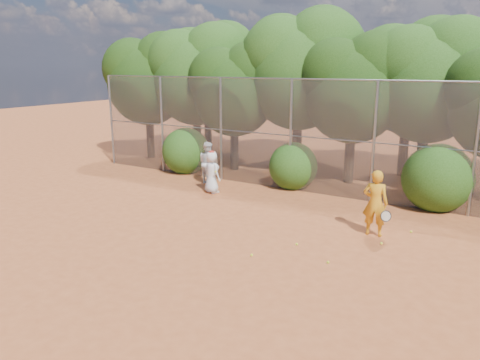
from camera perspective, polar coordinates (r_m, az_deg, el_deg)
The scene contains 22 objects.
ground at distance 11.92m, azimuth -2.15°, elevation -8.25°, with size 80.00×80.00×0.00m, color #A95026.
fence_back at distance 16.60m, azimuth 8.94°, elevation 5.31°, with size 20.05×0.09×4.03m.
tree_0 at distance 23.21m, azimuth -11.04°, elevation 12.32°, with size 4.38×3.81×6.00m.
tree_1 at distance 22.02m, azimuth -5.20°, elevation 13.04°, with size 4.64×4.03×6.35m.
tree_2 at distance 20.05m, azimuth -0.52°, elevation 11.35°, with size 3.99×3.47×5.47m.
tree_3 at distance 19.75m, azimuth 7.45°, elevation 13.55°, with size 4.89×4.26×6.70m.
tree_4 at distance 18.31m, azimuth 13.87°, elevation 11.24°, with size 4.19×3.64×5.73m.
tree_5 at distance 18.49m, azimuth 22.26°, elevation 11.55°, with size 4.51×3.92×6.17m.
tree_9 at distance 24.47m, azimuth -3.86°, elevation 13.56°, with size 4.83×4.20×6.62m.
tree_10 at distance 22.16m, azimuth 7.44°, elevation 14.19°, with size 5.15×4.48×7.06m.
tree_11 at distance 20.25m, azimuth 20.22°, elevation 12.18°, with size 4.64×4.03×6.35m.
bush_0 at distance 19.97m, azimuth -6.63°, elevation 3.78°, with size 2.00×2.00×2.00m, color #1F4511.
bush_1 at distance 17.42m, azimuth 6.50°, elevation 1.95°, with size 1.80×1.80×1.80m, color #1F4511.
bush_2 at distance 16.00m, azimuth 22.97°, elevation 0.57°, with size 2.20×2.20×2.20m, color #1F4511.
player_yellow at distance 12.99m, azimuth 16.17°, elevation -2.71°, with size 0.85×0.58×1.80m.
player_teen at distance 16.68m, azimuth -3.45°, elevation 0.99°, with size 0.86×0.70×1.54m.
player_white at distance 18.01m, azimuth -3.93°, elevation 2.12°, with size 0.97×0.90×1.63m.
ball_0 at distance 12.62m, azimuth 16.85°, elevation -7.41°, with size 0.07×0.07×0.07m, color #E2F12B.
ball_1 at distance 11.40m, azimuth 1.43°, elevation -9.13°, with size 0.07×0.07×0.07m, color #E2F12B.
ball_2 at distance 11.20m, azimuth 10.68°, elevation -9.83°, with size 0.07×0.07×0.07m, color #E2F12B.
ball_3 at distance 12.13m, azimuth 6.93°, elevation -7.77°, with size 0.07×0.07×0.07m, color #E2F12B.
ball_4 at distance 13.72m, azimuth 20.14°, elevation -5.94°, with size 0.07×0.07×0.07m, color #E2F12B.
Camera 1 is at (6.10, -9.19, 4.51)m, focal length 35.00 mm.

